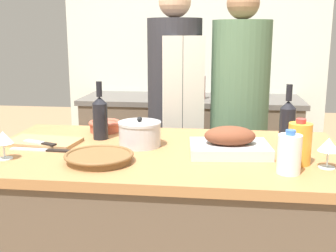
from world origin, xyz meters
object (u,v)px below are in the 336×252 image
object	(u,v)px
wine_glass_right	(3,138)
knife_paring	(41,143)
mixing_bowl	(105,126)
person_cook_guest	(239,112)
cutting_board	(43,142)
milk_jug	(289,154)
person_cook_aproned	(175,108)
wine_glass_left	(329,146)
roasting_pan	(230,143)
wine_bottle_dark	(287,123)
condiment_bottle_short	(170,83)
wine_bottle_green	(100,117)
wicker_basket	(99,157)
stock_pot	(140,134)
juice_jug	(300,143)
condiment_bottle_tall	(159,86)
stand_mixer	(232,85)
knife_chef	(42,150)
condiment_bottle_extra	(202,87)

from	to	relation	value
wine_glass_right	knife_paring	size ratio (longest dim) A/B	0.66
mixing_bowl	person_cook_guest	world-z (taller)	person_cook_guest
cutting_board	wine_glass_right	size ratio (longest dim) A/B	2.96
mixing_bowl	milk_jug	size ratio (longest dim) A/B	1.02
person_cook_aproned	knife_paring	bearing A→B (deg)	-146.53
wine_glass_left	roasting_pan	bearing A→B (deg)	158.36
wine_bottle_dark	condiment_bottle_short	world-z (taller)	wine_bottle_dark
wine_bottle_green	person_cook_guest	world-z (taller)	person_cook_guest
mixing_bowl	wine_glass_right	xyz separation A→B (m)	(-0.28, -0.53, 0.06)
milk_jug	knife_paring	distance (m)	1.08
milk_jug	condiment_bottle_short	distance (m)	2.20
wine_bottle_green	wine_bottle_dark	distance (m)	0.88
wine_bottle_dark	person_cook_guest	distance (m)	0.77
wicker_basket	stock_pot	xyz separation A→B (m)	(0.12, 0.26, 0.04)
stock_pot	person_cook_aproned	distance (m)	0.81
wicker_basket	juice_jug	size ratio (longest dim) A/B	1.52
cutting_board	stock_pot	size ratio (longest dim) A/B	1.77
juice_jug	condiment_bottle_tall	world-z (taller)	condiment_bottle_tall
roasting_pan	wicker_basket	xyz separation A→B (m)	(-0.52, -0.18, -0.03)
wine_glass_right	wine_bottle_green	bearing A→B (deg)	51.41
mixing_bowl	wine_bottle_green	distance (m)	0.17
cutting_board	stand_mixer	bearing A→B (deg)	59.40
roasting_pan	condiment_bottle_tall	size ratio (longest dim) A/B	1.68
condiment_bottle_short	roasting_pan	bearing A→B (deg)	-75.37
juice_jug	wicker_basket	bearing A→B (deg)	-174.58
wine_glass_left	knife_chef	bearing A→B (deg)	175.46
roasting_pan	milk_jug	xyz separation A→B (m)	(0.21, -0.23, 0.03)
roasting_pan	mixing_bowl	distance (m)	0.73
wine_bottle_green	condiment_bottle_extra	bearing A→B (deg)	73.50
stock_pot	wine_glass_right	distance (m)	0.58
stock_pot	milk_jug	bearing A→B (deg)	-26.63
person_cook_aproned	knife_chef	bearing A→B (deg)	-143.82
wine_glass_right	knife_paring	world-z (taller)	wine_glass_right
wicker_basket	wine_bottle_dark	bearing A→B (deg)	23.07
knife_paring	condiment_bottle_extra	world-z (taller)	condiment_bottle_extra
wine_bottle_green	wine_glass_right	xyz separation A→B (m)	(-0.30, -0.38, -0.02)
mixing_bowl	knife_chef	distance (m)	0.43
juice_jug	stock_pot	bearing A→B (deg)	164.36
condiment_bottle_tall	person_cook_aproned	size ratio (longest dim) A/B	0.12
wine_glass_left	person_cook_aproned	world-z (taller)	person_cook_aproned
knife_chef	condiment_bottle_tall	bearing A→B (deg)	80.98
cutting_board	wine_bottle_dark	bearing A→B (deg)	4.43
wicker_basket	milk_jug	world-z (taller)	milk_jug
wine_bottle_dark	condiment_bottle_extra	distance (m)	1.54
condiment_bottle_extra	milk_jug	bearing A→B (deg)	-77.66
wicker_basket	stock_pot	bearing A→B (deg)	66.27
wicker_basket	condiment_bottle_extra	bearing A→B (deg)	79.72
wine_glass_right	condiment_bottle_tall	distance (m)	1.88
wine_bottle_green	condiment_bottle_tall	world-z (taller)	wine_bottle_green
roasting_pan	wicker_basket	world-z (taller)	roasting_pan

